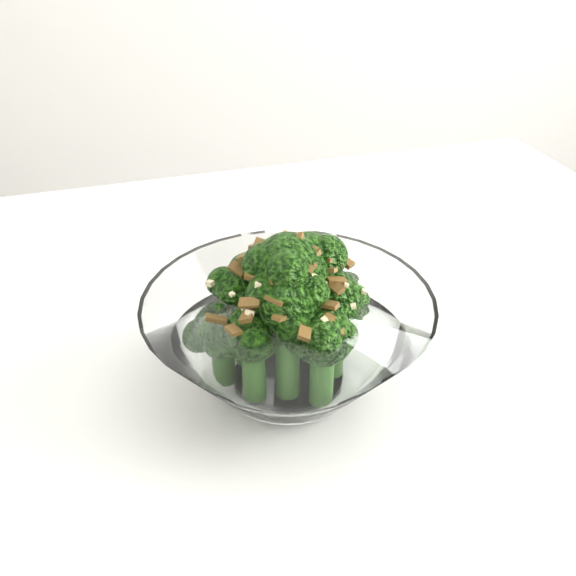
{
  "coord_description": "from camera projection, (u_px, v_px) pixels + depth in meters",
  "views": [
    {
      "loc": [
        -0.05,
        -0.51,
        1.12
      ],
      "look_at": [
        -0.05,
        -0.09,
        0.85
      ],
      "focal_mm": 40.0,
      "sensor_mm": 36.0,
      "label": 1
    }
  ],
  "objects": [
    {
      "name": "table",
      "position": [
        204.0,
        401.0,
        0.63
      ],
      "size": [
        1.38,
        1.12,
        0.75
      ],
      "color": "white",
      "rests_on": "ground"
    },
    {
      "name": "broccoli_dish",
      "position": [
        288.0,
        332.0,
        0.52
      ],
      "size": [
        0.23,
        0.23,
        0.15
      ],
      "color": "white",
      "rests_on": "table"
    }
  ]
}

